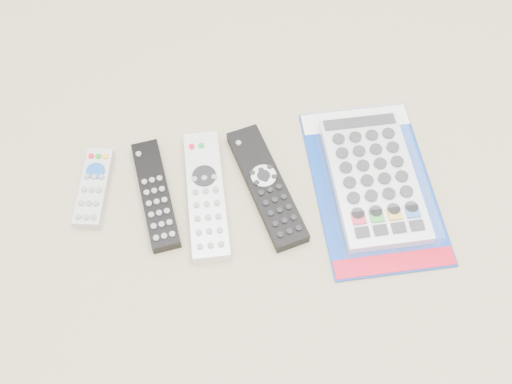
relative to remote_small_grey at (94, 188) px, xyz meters
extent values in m
plane|color=tan|center=(0.25, -0.03, -0.01)|extent=(5.00, 5.00, 0.00)
cube|color=#AFAFB1|center=(0.00, 0.00, 0.00)|extent=(0.07, 0.14, 0.02)
cylinder|color=#1750AE|center=(0.01, 0.02, 0.01)|extent=(0.03, 0.03, 0.00)
cube|color=black|center=(0.09, -0.03, 0.00)|extent=(0.06, 0.19, 0.02)
cube|color=silver|center=(0.17, -0.04, 0.00)|extent=(0.06, 0.22, 0.02)
cylinder|color=black|center=(0.17, -0.01, 0.01)|extent=(0.04, 0.04, 0.00)
cube|color=black|center=(0.26, -0.04, 0.00)|extent=(0.10, 0.22, 0.02)
cylinder|color=silver|center=(0.26, -0.03, 0.01)|extent=(0.05, 0.05, 0.00)
cube|color=#0E389A|center=(0.43, -0.06, -0.01)|extent=(0.19, 0.30, 0.01)
cube|color=white|center=(0.43, 0.06, 0.00)|extent=(0.18, 0.05, 0.00)
cube|color=#B70D23|center=(0.42, -0.20, 0.00)|extent=(0.18, 0.03, 0.00)
cube|color=silver|center=(0.43, -0.06, 0.00)|extent=(0.13, 0.23, 0.02)
cube|color=white|center=(0.43, -0.06, 0.01)|extent=(0.15, 0.25, 0.03)
camera|label=1|loc=(0.17, -0.48, 0.76)|focal=40.00mm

